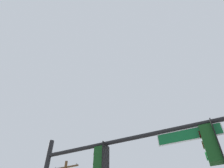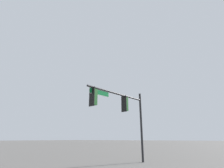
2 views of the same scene
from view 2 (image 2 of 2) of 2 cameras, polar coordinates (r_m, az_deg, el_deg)
signal_pole_near at (r=13.87m, az=3.11°, el=-7.62°), size 6.23×1.35×5.82m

